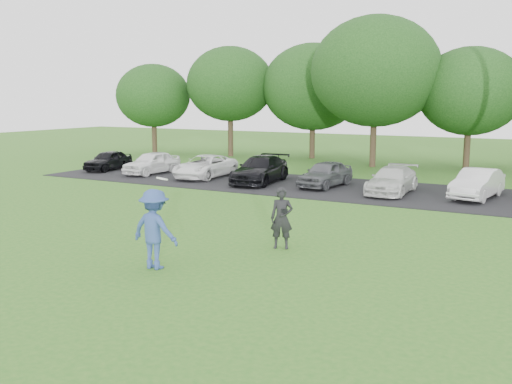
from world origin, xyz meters
TOP-DOWN VIEW (x-y plane):
  - ground at (0.00, 0.00)m, footprint 100.00×100.00m
  - parking_lot at (0.00, 13.00)m, footprint 32.00×6.50m
  - frisbee_player at (-0.57, -0.48)m, footprint 1.23×0.71m
  - camera_bystander at (1.28, 2.57)m, footprint 0.70×0.57m
  - parked_cars at (0.92, 12.86)m, footprint 30.76×4.53m
  - tree_row at (1.51, 22.76)m, footprint 42.39×9.85m

SIDE VIEW (x-z plane):
  - ground at x=0.00m, z-range 0.00..0.00m
  - parking_lot at x=0.00m, z-range 0.00..0.03m
  - parked_cars at x=0.92m, z-range -0.01..1.25m
  - camera_bystander at x=1.28m, z-range 0.00..1.65m
  - frisbee_player at x=-0.57m, z-range -0.17..2.07m
  - tree_row at x=1.51m, z-range 0.59..9.23m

